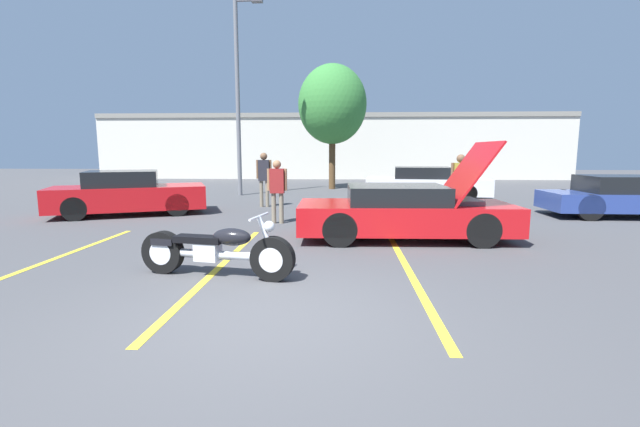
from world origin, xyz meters
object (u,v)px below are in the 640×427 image
Objects in this scene: parked_car_mid_row at (426,184)px; spectator_near_motorcycle at (277,186)px; parked_car_left_row at (128,194)px; tree_background at (332,105)px; spectator_by_show_car at (264,174)px; spectator_midground at (460,180)px; motorcycle at (216,250)px; light_pole at (239,90)px; show_car_hood_open at (405,212)px; parked_car_right_row at (623,197)px.

spectator_near_motorcycle is (-4.99, -6.13, 0.38)m from parked_car_mid_row.
parked_car_left_row is 0.95× the size of parked_car_mid_row.
tree_background reaches higher than spectator_near_motorcycle.
spectator_midground is at bearing -20.57° from spectator_by_show_car.
spectator_by_show_car is (-0.76, 8.14, 0.69)m from motorcycle.
light_pole reaches higher than spectator_near_motorcycle.
light_pole is 10.27m from spectator_midground.
show_car_hood_open is 8.21m from parked_car_mid_row.
spectator_near_motorcycle is at bearing -38.08° from parked_car_left_row.
light_pole is at bearing 178.92° from parked_car_mid_row.
spectator_midground is (7.59, -6.05, -3.34)m from light_pole.
parked_car_left_row is at bearing 136.34° from motorcycle.
parked_car_mid_row is at bearing 75.05° from motorcycle.
spectator_near_motorcycle reaches higher than parked_car_right_row.
spectator_by_show_car is (1.68, -3.83, -3.32)m from light_pole.
parked_car_left_row reaches higher than motorcycle.
spectator_by_show_car is 1.02× the size of spectator_midground.
light_pole is at bearing 48.49° from parked_car_left_row.
parked_car_mid_row is 7.91m from spectator_near_motorcycle.
show_car_hood_open is 0.98× the size of parked_car_left_row.
show_car_hood_open is (1.88, -12.28, -3.54)m from tree_background.
parked_car_left_row is (-2.03, -5.82, -3.79)m from light_pole.
show_car_hood_open reaches higher than spectator_midground.
spectator_by_show_car reaches higher than spectator_near_motorcycle.
parked_car_right_row is at bearing -37.17° from parked_car_mid_row.
tree_background is 1.31× the size of parked_car_left_row.
light_pole is 4.90× the size of spectator_near_motorcycle.
spectator_by_show_car is (-2.11, -7.13, -3.03)m from tree_background.
motorcycle is 0.54× the size of show_car_hood_open.
show_car_hood_open is 3.54m from spectator_midground.
spectator_by_show_car reaches higher than spectator_midground.
spectator_midground is at bearing 59.36° from motorcycle.
parked_car_right_row is 2.42× the size of spectator_midground.
spectator_midground reaches higher than spectator_near_motorcycle.
light_pole is at bearing 111.86° from motorcycle.
light_pole is 4.50× the size of spectator_midground.
parked_car_mid_row is at bearing 4.21° from parked_car_left_row.
tree_background is 1.24× the size of parked_car_mid_row.
light_pole is 3.31× the size of motorcycle.
parked_car_mid_row is (1.95, 7.97, 0.01)m from show_car_hood_open.
tree_background is 6.76m from parked_car_mid_row.
parked_car_left_row is at bearing -151.79° from spectator_by_show_car.
motorcycle is 1.36× the size of spectator_midground.
motorcycle is at bearing -92.28° from spectator_near_motorcycle.
tree_background is at bearing 138.07° from parked_car_mid_row.
parked_car_mid_row is at bearing -7.53° from light_pole.
show_car_hood_open is (3.23, 2.99, 0.18)m from motorcycle.
parked_car_right_row is 10.82m from spectator_by_show_car.
parked_car_left_row is at bearing -178.04° from parked_car_right_row.
motorcycle is at bearing -84.66° from spectator_by_show_car.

